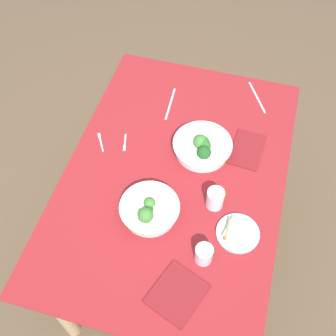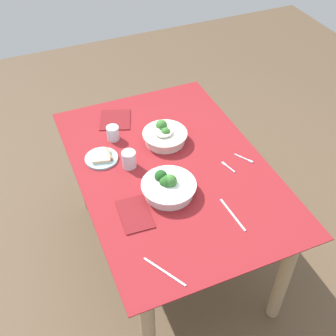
# 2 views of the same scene
# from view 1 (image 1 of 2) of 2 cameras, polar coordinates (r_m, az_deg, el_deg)

# --- Properties ---
(ground_plane) EXTENTS (6.00, 6.00, 0.00)m
(ground_plane) POSITION_cam_1_polar(r_m,az_deg,el_deg) (2.51, 0.66, -10.58)
(ground_plane) COLOR brown
(dining_table) EXTENTS (1.41, 0.96, 0.75)m
(dining_table) POSITION_cam_1_polar(r_m,az_deg,el_deg) (1.94, 0.84, -2.89)
(dining_table) COLOR maroon
(dining_table) RESTS_ON ground_plane
(broccoli_bowl_far) EXTENTS (0.27, 0.27, 0.11)m
(broccoli_bowl_far) POSITION_cam_1_polar(r_m,az_deg,el_deg) (1.89, 4.71, 2.88)
(broccoli_bowl_far) COLOR white
(broccoli_bowl_far) RESTS_ON dining_table
(broccoli_bowl_near) EXTENTS (0.25, 0.25, 0.11)m
(broccoli_bowl_near) POSITION_cam_1_polar(r_m,az_deg,el_deg) (1.71, -2.56, -5.77)
(broccoli_bowl_near) COLOR silver
(broccoli_bowl_near) RESTS_ON dining_table
(bread_side_plate) EXTENTS (0.18, 0.18, 0.03)m
(bread_side_plate) POSITION_cam_1_polar(r_m,az_deg,el_deg) (1.72, 9.50, -8.70)
(bread_side_plate) COLOR #99C6D1
(bread_side_plate) RESTS_ON dining_table
(water_glass_center) EXTENTS (0.07, 0.07, 0.08)m
(water_glass_center) POSITION_cam_1_polar(r_m,az_deg,el_deg) (1.63, 4.92, -11.66)
(water_glass_center) COLOR silver
(water_glass_center) RESTS_ON dining_table
(water_glass_side) EXTENTS (0.07, 0.07, 0.09)m
(water_glass_side) POSITION_cam_1_polar(r_m,az_deg,el_deg) (1.74, 6.46, -4.18)
(water_glass_side) COLOR silver
(water_glass_side) RESTS_ON dining_table
(fork_by_far_bowl) EXTENTS (0.10, 0.03, 0.00)m
(fork_by_far_bowl) POSITION_cam_1_polar(r_m,az_deg,el_deg) (1.96, -5.91, 3.39)
(fork_by_far_bowl) COLOR #B7B7BC
(fork_by_far_bowl) RESTS_ON dining_table
(fork_by_near_bowl) EXTENTS (0.10, 0.07, 0.00)m
(fork_by_near_bowl) POSITION_cam_1_polar(r_m,az_deg,el_deg) (1.98, -9.19, 3.61)
(fork_by_near_bowl) COLOR #B7B7BC
(fork_by_near_bowl) RESTS_ON dining_table
(table_knife_left) EXTENTS (0.21, 0.02, 0.00)m
(table_knife_left) POSITION_cam_1_polar(r_m,az_deg,el_deg) (2.11, 0.32, 8.77)
(table_knife_left) COLOR #B7B7BC
(table_knife_left) RESTS_ON dining_table
(table_knife_right) EXTENTS (0.19, 0.12, 0.00)m
(table_knife_right) POSITION_cam_1_polar(r_m,az_deg,el_deg) (2.19, 12.06, 9.44)
(table_knife_right) COLOR #B7B7BC
(table_knife_right) RESTS_ON dining_table
(napkin_folded_upper) EXTENTS (0.25, 0.23, 0.01)m
(napkin_folded_upper) POSITION_cam_1_polar(r_m,az_deg,el_deg) (1.61, 1.24, -16.77)
(napkin_folded_upper) COLOR maroon
(napkin_folded_upper) RESTS_ON dining_table
(napkin_folded_lower) EXTENTS (0.22, 0.15, 0.01)m
(napkin_folded_lower) POSITION_cam_1_polar(r_m,az_deg,el_deg) (1.96, 10.79, 2.53)
(napkin_folded_lower) COLOR maroon
(napkin_folded_lower) RESTS_ON dining_table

